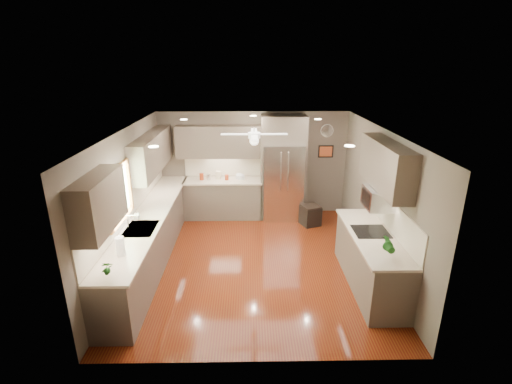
{
  "coord_description": "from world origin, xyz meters",
  "views": [
    {
      "loc": [
        -0.08,
        -6.21,
        3.6
      ],
      "look_at": [
        0.04,
        0.6,
        1.19
      ],
      "focal_mm": 26.0,
      "sensor_mm": 36.0,
      "label": 1
    }
  ],
  "objects_px": {
    "soap_bottle": "(137,216)",
    "potted_plant_right": "(388,245)",
    "refrigerator": "(283,170)",
    "potted_plant_left": "(106,268)",
    "stool": "(310,215)",
    "paper_towel": "(120,246)",
    "bowl": "(240,178)",
    "canister_d": "(227,177)",
    "canister_c": "(219,175)",
    "canister_a": "(202,177)",
    "microwave": "(378,198)",
    "canister_b": "(209,177)"
  },
  "relations": [
    {
      "from": "canister_c",
      "to": "potted_plant_right",
      "type": "height_order",
      "value": "potted_plant_right"
    },
    {
      "from": "potted_plant_right",
      "to": "soap_bottle",
      "type": "bearing_deg",
      "value": 161.93
    },
    {
      "from": "canister_d",
      "to": "paper_towel",
      "type": "height_order",
      "value": "paper_towel"
    },
    {
      "from": "bowl",
      "to": "paper_towel",
      "type": "xyz_separation_m",
      "value": [
        -1.64,
        -3.63,
        0.11
      ]
    },
    {
      "from": "canister_b",
      "to": "soap_bottle",
      "type": "relative_size",
      "value": 0.72
    },
    {
      "from": "canister_b",
      "to": "soap_bottle",
      "type": "distance_m",
      "value": 2.59
    },
    {
      "from": "soap_bottle",
      "to": "canister_b",
      "type": "bearing_deg",
      "value": 67.11
    },
    {
      "from": "potted_plant_left",
      "to": "potted_plant_right",
      "type": "height_order",
      "value": "potted_plant_right"
    },
    {
      "from": "paper_towel",
      "to": "canister_d",
      "type": "bearing_deg",
      "value": 69.72
    },
    {
      "from": "canister_c",
      "to": "canister_d",
      "type": "relative_size",
      "value": 1.51
    },
    {
      "from": "canister_a",
      "to": "refrigerator",
      "type": "height_order",
      "value": "refrigerator"
    },
    {
      "from": "canister_d",
      "to": "potted_plant_right",
      "type": "height_order",
      "value": "potted_plant_right"
    },
    {
      "from": "canister_a",
      "to": "bowl",
      "type": "distance_m",
      "value": 0.91
    },
    {
      "from": "canister_a",
      "to": "canister_d",
      "type": "xyz_separation_m",
      "value": [
        0.6,
        -0.01,
        -0.02
      ]
    },
    {
      "from": "canister_a",
      "to": "microwave",
      "type": "relative_size",
      "value": 0.29
    },
    {
      "from": "bowl",
      "to": "paper_towel",
      "type": "distance_m",
      "value": 3.98
    },
    {
      "from": "canister_b",
      "to": "soap_bottle",
      "type": "height_order",
      "value": "soap_bottle"
    },
    {
      "from": "soap_bottle",
      "to": "potted_plant_left",
      "type": "height_order",
      "value": "potted_plant_left"
    },
    {
      "from": "canister_c",
      "to": "potted_plant_right",
      "type": "relative_size",
      "value": 0.58
    },
    {
      "from": "canister_c",
      "to": "bowl",
      "type": "relative_size",
      "value": 0.85
    },
    {
      "from": "refrigerator",
      "to": "canister_a",
      "type": "bearing_deg",
      "value": 178.98
    },
    {
      "from": "bowl",
      "to": "canister_d",
      "type": "bearing_deg",
      "value": -173.4
    },
    {
      "from": "bowl",
      "to": "soap_bottle",
      "type": "bearing_deg",
      "value": -125.92
    },
    {
      "from": "refrigerator",
      "to": "stool",
      "type": "bearing_deg",
      "value": -39.14
    },
    {
      "from": "canister_b",
      "to": "canister_d",
      "type": "bearing_deg",
      "value": -0.58
    },
    {
      "from": "canister_b",
      "to": "paper_towel",
      "type": "distance_m",
      "value": 3.71
    },
    {
      "from": "refrigerator",
      "to": "canister_c",
      "type": "bearing_deg",
      "value": 176.25
    },
    {
      "from": "soap_bottle",
      "to": "refrigerator",
      "type": "xyz_separation_m",
      "value": [
        2.76,
        2.36,
        0.15
      ]
    },
    {
      "from": "soap_bottle",
      "to": "stool",
      "type": "relative_size",
      "value": 0.38
    },
    {
      "from": "potted_plant_left",
      "to": "soap_bottle",
      "type": "bearing_deg",
      "value": 93.56
    },
    {
      "from": "potted_plant_right",
      "to": "microwave",
      "type": "bearing_deg",
      "value": 82.21
    },
    {
      "from": "bowl",
      "to": "paper_towel",
      "type": "relative_size",
      "value": 0.75
    },
    {
      "from": "bowl",
      "to": "microwave",
      "type": "bearing_deg",
      "value": -49.77
    },
    {
      "from": "stool",
      "to": "soap_bottle",
      "type": "bearing_deg",
      "value": -151.2
    },
    {
      "from": "potted_plant_left",
      "to": "paper_towel",
      "type": "relative_size",
      "value": 0.89
    },
    {
      "from": "stool",
      "to": "refrigerator",
      "type": "bearing_deg",
      "value": 140.86
    },
    {
      "from": "soap_bottle",
      "to": "potted_plant_right",
      "type": "distance_m",
      "value": 4.17
    },
    {
      "from": "canister_b",
      "to": "bowl",
      "type": "bearing_deg",
      "value": 2.47
    },
    {
      "from": "canister_c",
      "to": "stool",
      "type": "height_order",
      "value": "canister_c"
    },
    {
      "from": "canister_c",
      "to": "canister_d",
      "type": "height_order",
      "value": "canister_c"
    },
    {
      "from": "paper_towel",
      "to": "bowl",
      "type": "bearing_deg",
      "value": 65.66
    },
    {
      "from": "potted_plant_right",
      "to": "stool",
      "type": "height_order",
      "value": "potted_plant_right"
    },
    {
      "from": "refrigerator",
      "to": "bowl",
      "type": "bearing_deg",
      "value": 176.68
    },
    {
      "from": "canister_b",
      "to": "soap_bottle",
      "type": "xyz_separation_m",
      "value": [
        -1.01,
        -2.38,
        0.03
      ]
    },
    {
      "from": "canister_a",
      "to": "canister_b",
      "type": "xyz_separation_m",
      "value": [
        0.17,
        -0.01,
        -0.01
      ]
    },
    {
      "from": "soap_bottle",
      "to": "microwave",
      "type": "distance_m",
      "value": 4.13
    },
    {
      "from": "canister_a",
      "to": "stool",
      "type": "relative_size",
      "value": 0.31
    },
    {
      "from": "refrigerator",
      "to": "potted_plant_left",
      "type": "bearing_deg",
      "value": -122.54
    },
    {
      "from": "refrigerator",
      "to": "potted_plant_right",
      "type": "bearing_deg",
      "value": -71.84
    },
    {
      "from": "bowl",
      "to": "paper_towel",
      "type": "height_order",
      "value": "paper_towel"
    }
  ]
}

